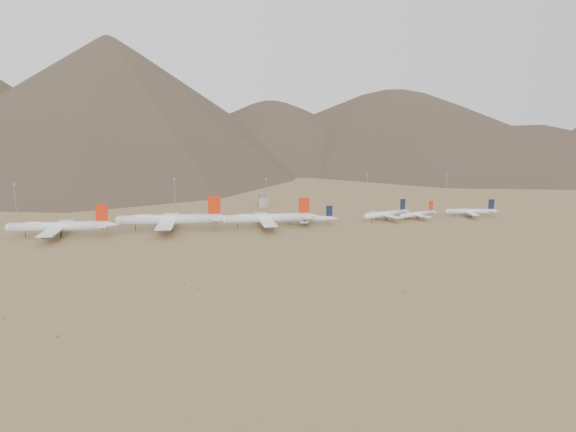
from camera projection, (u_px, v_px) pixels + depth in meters
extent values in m
plane|color=#9E7D51|center=(253.00, 237.00, 369.83)|extent=(3000.00, 3000.00, 0.00)
cylinder|color=silver|center=(58.00, 227.00, 365.56)|extent=(60.51, 12.81, 6.22)
sphere|color=silver|center=(10.00, 228.00, 361.84)|extent=(6.10, 6.10, 6.10)
cone|color=silver|center=(112.00, 225.00, 369.65)|extent=(11.38, 6.76, 5.60)
cube|color=silver|center=(57.00, 228.00, 365.58)|extent=(15.64, 55.90, 0.78)
cube|color=silver|center=(104.00, 225.00, 369.03)|extent=(7.69, 21.43, 0.37)
cube|color=red|center=(102.00, 213.00, 367.47)|extent=(7.84, 1.42, 11.03)
cylinder|color=black|center=(25.00, 235.00, 363.88)|extent=(0.40, 0.40, 4.21)
cylinder|color=black|center=(62.00, 234.00, 368.15)|extent=(0.50, 0.50, 4.21)
cylinder|color=black|center=(60.00, 235.00, 365.11)|extent=(0.50, 0.50, 4.21)
ellipsoid|color=silver|center=(33.00, 225.00, 363.33)|extent=(19.66, 6.76, 3.73)
cylinder|color=slate|center=(61.00, 227.00, 376.63)|extent=(6.29, 3.44, 2.80)
cylinder|color=slate|center=(52.00, 234.00, 355.08)|extent=(6.29, 3.44, 2.80)
cylinder|color=slate|center=(65.00, 224.00, 386.33)|extent=(6.29, 3.44, 2.80)
cylinder|color=slate|center=(47.00, 237.00, 345.38)|extent=(6.29, 3.44, 2.80)
cylinder|color=silver|center=(170.00, 219.00, 386.08)|extent=(66.95, 15.04, 6.88)
sphere|color=silver|center=(120.00, 220.00, 382.39)|extent=(6.75, 6.75, 6.75)
cone|color=silver|center=(224.00, 218.00, 390.12)|extent=(12.66, 7.63, 6.19)
cube|color=silver|center=(168.00, 221.00, 386.12)|extent=(18.10, 61.91, 0.86)
cube|color=silver|center=(216.00, 218.00, 389.50)|extent=(8.81, 23.77, 0.41)
cube|color=red|center=(214.00, 205.00, 387.79)|extent=(8.67, 1.68, 12.21)
cylinder|color=black|center=(135.00, 228.00, 384.52)|extent=(0.44, 0.44, 4.66)
cylinder|color=black|center=(172.00, 227.00, 388.93)|extent=(0.56, 0.56, 4.66)
cylinder|color=black|center=(172.00, 228.00, 385.56)|extent=(0.56, 0.56, 4.66)
ellipsoid|color=silver|center=(144.00, 217.00, 383.83)|extent=(21.79, 7.75, 4.13)
cylinder|color=slate|center=(170.00, 220.00, 398.36)|extent=(6.99, 3.89, 3.10)
cylinder|color=slate|center=(166.00, 227.00, 374.47)|extent=(6.99, 3.89, 3.10)
cylinder|color=slate|center=(171.00, 217.00, 409.11)|extent=(6.99, 3.89, 3.10)
cylinder|color=slate|center=(164.00, 230.00, 363.72)|extent=(6.99, 3.89, 3.10)
cylinder|color=silver|center=(267.00, 218.00, 396.50)|extent=(59.11, 9.11, 6.08)
sphere|color=silver|center=(225.00, 219.00, 391.18)|extent=(5.96, 5.96, 5.96)
cone|color=silver|center=(312.00, 216.00, 402.38)|extent=(10.87, 6.01, 5.48)
cube|color=silver|center=(265.00, 219.00, 396.45)|extent=(12.19, 54.38, 0.76)
cube|color=silver|center=(306.00, 216.00, 401.51)|extent=(6.35, 20.75, 0.37)
cube|color=red|center=(304.00, 205.00, 399.91)|extent=(7.67, 0.94, 10.79)
cylinder|color=black|center=(238.00, 226.00, 393.67)|extent=(0.39, 0.39, 4.12)
cylinder|color=black|center=(268.00, 225.00, 399.09)|extent=(0.49, 0.49, 4.12)
cylinder|color=black|center=(269.00, 226.00, 396.14)|extent=(0.49, 0.49, 4.12)
ellipsoid|color=silver|center=(245.00, 216.00, 393.44)|extent=(19.05, 5.53, 3.65)
cylinder|color=slate|center=(263.00, 219.00, 407.16)|extent=(6.02, 3.04, 2.74)
cylinder|color=slate|center=(267.00, 224.00, 386.27)|extent=(6.02, 3.04, 2.74)
cylinder|color=slate|center=(261.00, 216.00, 416.56)|extent=(6.02, 3.04, 2.74)
cylinder|color=slate|center=(269.00, 227.00, 376.87)|extent=(6.02, 3.04, 2.74)
cylinder|color=silver|center=(307.00, 218.00, 410.61)|extent=(34.79, 15.72, 3.86)
sphere|color=silver|center=(283.00, 218.00, 412.54)|extent=(3.79, 3.79, 3.79)
cone|color=silver|center=(334.00, 218.00, 408.41)|extent=(7.21, 5.45, 3.48)
cube|color=silver|center=(306.00, 219.00, 410.79)|extent=(15.71, 30.63, 0.48)
cube|color=silver|center=(330.00, 218.00, 408.70)|extent=(6.95, 11.99, 0.23)
cube|color=#111B33|center=(329.00, 211.00, 407.83)|extent=(4.47, 1.90, 7.63)
cylinder|color=black|center=(290.00, 222.00, 412.53)|extent=(0.41, 0.41, 2.64)
cylinder|color=black|center=(308.00, 222.00, 412.05)|extent=(0.51, 0.51, 2.64)
cylinder|color=black|center=(308.00, 223.00, 410.16)|extent=(0.51, 0.51, 2.64)
cylinder|color=slate|center=(307.00, 218.00, 419.32)|extent=(3.94, 2.84, 1.74)
cylinder|color=slate|center=(305.00, 222.00, 402.60)|extent=(3.94, 2.84, 1.74)
cylinder|color=silver|center=(386.00, 214.00, 426.09)|extent=(37.49, 16.61, 4.16)
sphere|color=silver|center=(366.00, 216.00, 415.85)|extent=(4.07, 4.07, 4.07)
cone|color=silver|center=(406.00, 211.00, 437.49)|extent=(7.74, 5.81, 3.74)
cube|color=silver|center=(385.00, 215.00, 425.79)|extent=(16.66, 32.98, 0.52)
cube|color=silver|center=(403.00, 211.00, 435.84)|extent=(7.38, 12.90, 0.25)
cube|color=#111B33|center=(403.00, 204.00, 434.41)|extent=(4.82, 2.00, 8.20)
cylinder|color=black|center=(372.00, 220.00, 419.54)|extent=(0.44, 0.44, 2.84)
cylinder|color=black|center=(385.00, 218.00, 427.97)|extent=(0.55, 0.55, 2.84)
cylinder|color=black|center=(387.00, 219.00, 426.25)|extent=(0.55, 0.55, 2.84)
cylinder|color=slate|center=(377.00, 214.00, 433.56)|extent=(4.23, 3.03, 1.87)
cylinder|color=slate|center=(393.00, 218.00, 418.38)|extent=(4.23, 3.03, 1.87)
cylinder|color=silver|center=(417.00, 214.00, 430.15)|extent=(31.91, 14.42, 3.55)
sphere|color=silver|center=(402.00, 216.00, 421.30)|extent=(3.47, 3.47, 3.47)
cone|color=silver|center=(434.00, 211.00, 440.01)|extent=(6.61, 5.00, 3.19)
cube|color=silver|center=(416.00, 215.00, 429.89)|extent=(14.42, 28.10, 0.44)
cube|color=silver|center=(431.00, 212.00, 438.58)|extent=(6.38, 11.00, 0.21)
cube|color=red|center=(431.00, 206.00, 437.36)|extent=(4.10, 1.74, 7.00)
cylinder|color=black|center=(406.00, 219.00, 424.48)|extent=(0.37, 0.37, 2.43)
cylinder|color=black|center=(417.00, 218.00, 431.75)|extent=(0.47, 0.47, 2.43)
cylinder|color=black|center=(418.00, 218.00, 430.30)|extent=(0.47, 0.47, 2.43)
cylinder|color=slate|center=(409.00, 214.00, 436.48)|extent=(3.61, 2.61, 1.60)
cylinder|color=slate|center=(424.00, 217.00, 423.60)|extent=(3.61, 2.61, 1.60)
cylinder|color=silver|center=(470.00, 211.00, 440.45)|extent=(35.34, 11.76, 3.84)
sphere|color=silver|center=(448.00, 211.00, 440.31)|extent=(3.77, 3.77, 3.77)
cone|color=silver|center=(495.00, 211.00, 440.55)|extent=(6.99, 4.81, 3.46)
cube|color=silver|center=(469.00, 212.00, 440.54)|extent=(12.39, 30.83, 0.48)
cube|color=silver|center=(492.00, 211.00, 440.51)|extent=(5.71, 11.95, 0.23)
cube|color=#111B33|center=(491.00, 204.00, 439.57)|extent=(4.56, 1.38, 7.58)
cylinder|color=black|center=(454.00, 215.00, 440.92)|extent=(0.40, 0.40, 2.63)
cylinder|color=black|center=(470.00, 215.00, 441.97)|extent=(0.51, 0.51, 2.63)
cylinder|color=black|center=(471.00, 216.00, 440.08)|extent=(0.51, 0.51, 2.63)
cylinder|color=slate|center=(466.00, 211.00, 449.07)|extent=(3.84, 2.49, 1.73)
cylinder|color=slate|center=(473.00, 215.00, 432.35)|extent=(3.84, 2.49, 1.73)
cube|color=tan|center=(263.00, 202.00, 490.88)|extent=(8.00, 8.00, 8.00)
cube|color=slate|center=(263.00, 195.00, 489.82)|extent=(6.00, 6.00, 4.00)
cylinder|color=gray|center=(15.00, 200.00, 445.45)|extent=(0.50, 0.50, 25.00)
cube|color=gray|center=(14.00, 184.00, 443.20)|extent=(2.00, 0.60, 0.80)
cylinder|color=gray|center=(175.00, 193.00, 485.19)|extent=(0.50, 0.50, 25.00)
cube|color=gray|center=(174.00, 178.00, 482.93)|extent=(2.00, 0.60, 0.80)
cylinder|color=gray|center=(266.00, 193.00, 484.31)|extent=(0.50, 0.50, 25.00)
cube|color=gray|center=(266.00, 179.00, 482.06)|extent=(2.00, 0.60, 0.80)
cylinder|color=gray|center=(367.00, 186.00, 531.28)|extent=(0.50, 0.50, 25.00)
cube|color=gray|center=(368.00, 173.00, 529.02)|extent=(2.00, 0.60, 0.80)
cylinder|color=gray|center=(447.00, 186.00, 532.93)|extent=(0.50, 0.50, 25.00)
cube|color=gray|center=(447.00, 173.00, 530.67)|extent=(2.00, 0.60, 0.80)
ellipsoid|color=olive|center=(403.00, 292.00, 252.31)|extent=(1.05, 1.05, 0.57)
ellipsoid|color=olive|center=(370.00, 297.00, 246.42)|extent=(0.57, 0.57, 0.30)
ellipsoid|color=olive|center=(471.00, 225.00, 407.04)|extent=(0.62, 0.62, 0.35)
ellipsoid|color=olive|center=(4.00, 319.00, 219.50)|extent=(0.83, 0.83, 0.44)
ellipsoid|color=olive|center=(57.00, 336.00, 201.78)|extent=(1.05, 1.05, 0.75)
ellipsoid|color=olive|center=(286.00, 252.00, 327.25)|extent=(1.00, 1.00, 0.55)
ellipsoid|color=olive|center=(268.00, 237.00, 366.18)|extent=(1.06, 1.06, 0.57)
ellipsoid|color=olive|center=(360.00, 237.00, 366.34)|extent=(1.02, 1.02, 0.53)
ellipsoid|color=olive|center=(248.00, 285.00, 262.41)|extent=(0.97, 0.97, 0.63)
ellipsoid|color=olive|center=(261.00, 236.00, 369.71)|extent=(0.94, 0.94, 0.65)
ellipsoid|color=olive|center=(525.00, 274.00, 281.55)|extent=(0.71, 0.71, 0.64)
ellipsoid|color=olive|center=(184.00, 283.00, 265.88)|extent=(0.97, 0.97, 0.61)
ellipsoid|color=olive|center=(197.00, 289.00, 256.48)|extent=(0.82, 0.82, 0.59)
ellipsoid|color=olive|center=(245.00, 255.00, 320.67)|extent=(0.64, 0.64, 0.44)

